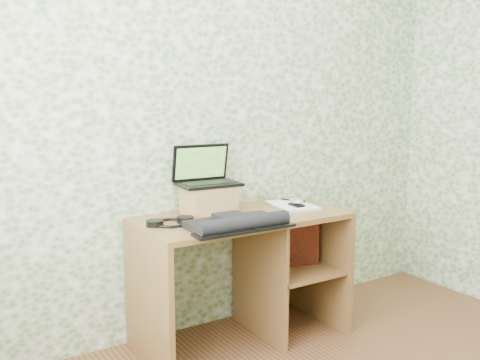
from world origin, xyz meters
TOP-DOWN VIEW (x-y plane):
  - wall_back at (0.00, 1.75)m, footprint 3.50×0.00m
  - desk at (0.08, 1.47)m, footprint 1.20×0.60m
  - riser at (-0.14, 1.58)m, footprint 0.29×0.24m
  - laptop at (-0.14, 1.62)m, footprint 0.36×0.26m
  - keyboard at (-0.18, 1.21)m, footprint 0.56×0.29m
  - headphones at (-0.44, 1.46)m, footprint 0.26×0.20m
  - notepad at (0.39, 1.48)m, footprint 0.27×0.35m
  - mouse at (0.38, 1.42)m, footprint 0.08×0.11m
  - pen at (0.46, 1.55)m, footprint 0.09×0.14m
  - red_box at (0.39, 1.44)m, footprint 0.29×0.15m

SIDE VIEW (x-z plane):
  - desk at x=0.08m, z-range 0.11..0.86m
  - red_box at x=0.39m, z-range 0.39..0.72m
  - notepad at x=0.39m, z-range 0.75..0.76m
  - headphones at x=-0.44m, z-range 0.75..0.78m
  - pen at x=0.46m, z-range 0.76..0.77m
  - keyboard at x=-0.18m, z-range 0.74..0.82m
  - mouse at x=0.38m, z-range 0.76..0.80m
  - riser at x=-0.14m, z-range 0.75..0.91m
  - laptop at x=-0.14m, z-range 0.85..1.08m
  - wall_back at x=0.00m, z-range -0.45..3.05m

